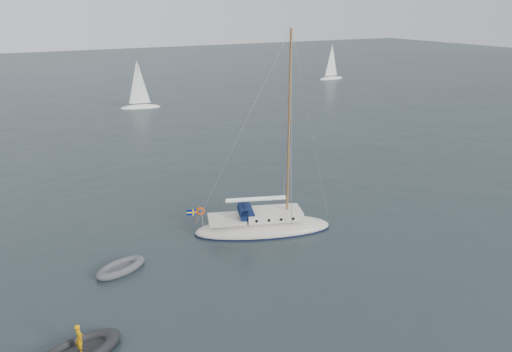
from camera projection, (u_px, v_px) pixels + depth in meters
ground at (262, 233)px, 33.02m from camera, size 300.00×300.00×0.00m
sailboat at (263, 217)px, 33.02m from camera, size 9.58×2.87×13.64m
dinghy at (121, 268)px, 28.29m from camera, size 3.14×1.42×0.45m
distant_yacht_b at (332, 63)px, 100.05m from camera, size 5.73×3.06×7.60m
distant_yacht_c at (139, 86)px, 71.81m from camera, size 5.75×3.07×7.62m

